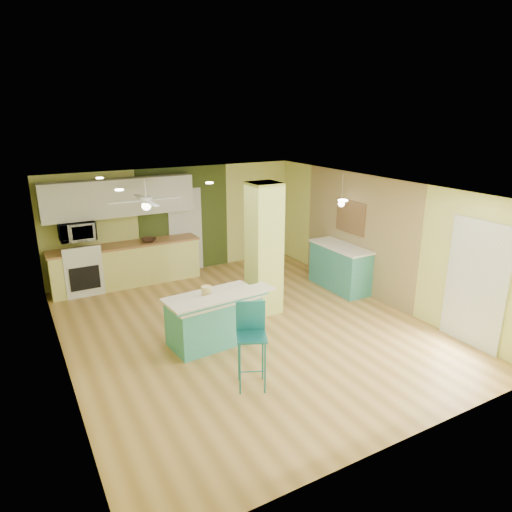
% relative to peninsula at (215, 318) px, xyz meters
% --- Properties ---
extents(floor, '(6.00, 7.00, 0.01)m').
position_rel_peninsula_xyz_m(floor, '(0.70, 0.21, -0.44)').
color(floor, olive).
rests_on(floor, ground).
extents(ceiling, '(6.00, 7.00, 0.01)m').
position_rel_peninsula_xyz_m(ceiling, '(0.70, 0.21, 2.07)').
color(ceiling, white).
rests_on(ceiling, wall_back).
extents(wall_back, '(6.00, 0.01, 2.50)m').
position_rel_peninsula_xyz_m(wall_back, '(0.70, 3.71, 0.81)').
color(wall_back, '#D7DB75').
rests_on(wall_back, floor).
extents(wall_front, '(6.00, 0.01, 2.50)m').
position_rel_peninsula_xyz_m(wall_front, '(0.70, -3.30, 0.81)').
color(wall_front, '#D7DB75').
rests_on(wall_front, floor).
extents(wall_left, '(0.01, 7.00, 2.50)m').
position_rel_peninsula_xyz_m(wall_left, '(-2.30, 0.21, 0.81)').
color(wall_left, '#D7DB75').
rests_on(wall_left, floor).
extents(wall_right, '(0.01, 7.00, 2.50)m').
position_rel_peninsula_xyz_m(wall_right, '(3.71, 0.21, 0.81)').
color(wall_right, '#D7DB75').
rests_on(wall_right, floor).
extents(wood_panel, '(0.02, 3.40, 2.50)m').
position_rel_peninsula_xyz_m(wood_panel, '(3.69, 0.81, 0.81)').
color(wood_panel, '#8D7750').
rests_on(wood_panel, floor).
extents(olive_accent, '(2.20, 0.02, 2.50)m').
position_rel_peninsula_xyz_m(olive_accent, '(0.90, 3.70, 0.81)').
color(olive_accent, '#3A481C').
rests_on(olive_accent, floor).
extents(interior_door, '(0.82, 0.05, 2.00)m').
position_rel_peninsula_xyz_m(interior_door, '(0.90, 3.67, 0.56)').
color(interior_door, silver).
rests_on(interior_door, floor).
extents(french_door, '(0.04, 1.08, 2.10)m').
position_rel_peninsula_xyz_m(french_door, '(3.67, -2.09, 0.61)').
color(french_door, silver).
rests_on(french_door, floor).
extents(column, '(0.55, 0.55, 2.50)m').
position_rel_peninsula_xyz_m(column, '(1.35, 0.71, 0.81)').
color(column, '#C4D261').
rests_on(column, floor).
extents(kitchen_run, '(3.25, 0.63, 0.94)m').
position_rel_peninsula_xyz_m(kitchen_run, '(-0.60, 3.41, 0.04)').
color(kitchen_run, '#E6E478').
rests_on(kitchen_run, floor).
extents(stove, '(0.76, 0.66, 1.08)m').
position_rel_peninsula_xyz_m(stove, '(-1.55, 3.40, 0.02)').
color(stove, white).
rests_on(stove, floor).
extents(upper_cabinets, '(3.20, 0.34, 0.80)m').
position_rel_peninsula_xyz_m(upper_cabinets, '(-0.60, 3.53, 1.51)').
color(upper_cabinets, silver).
rests_on(upper_cabinets, wall_back).
extents(microwave, '(0.70, 0.48, 0.39)m').
position_rel_peninsula_xyz_m(microwave, '(-1.55, 3.41, 0.91)').
color(microwave, white).
rests_on(microwave, wall_back).
extents(ceiling_fan, '(1.41, 1.41, 0.61)m').
position_rel_peninsula_xyz_m(ceiling_fan, '(-0.40, 2.21, 1.64)').
color(ceiling_fan, white).
rests_on(ceiling_fan, ceiling).
extents(pendant_lamp, '(0.14, 0.14, 0.69)m').
position_rel_peninsula_xyz_m(pendant_lamp, '(3.35, 0.96, 1.45)').
color(pendant_lamp, silver).
rests_on(pendant_lamp, ceiling).
extents(wall_decor, '(0.03, 0.90, 0.70)m').
position_rel_peninsula_xyz_m(wall_decor, '(3.67, 1.01, 1.11)').
color(wall_decor, brown).
rests_on(wall_decor, wood_panel).
extents(peninsula, '(1.79, 1.07, 0.94)m').
position_rel_peninsula_xyz_m(peninsula, '(0.00, 0.00, 0.00)').
color(peninsula, teal).
rests_on(peninsula, floor).
extents(bar_stool, '(0.54, 0.54, 1.23)m').
position_rel_peninsula_xyz_m(bar_stool, '(-0.06, -1.38, 0.38)').
color(bar_stool, '#1C7482').
rests_on(bar_stool, floor).
extents(side_counter, '(0.64, 1.51, 0.97)m').
position_rel_peninsula_xyz_m(side_counter, '(3.40, 0.94, 0.05)').
color(side_counter, teal).
rests_on(side_counter, floor).
extents(fruit_bowl, '(0.43, 0.43, 0.08)m').
position_rel_peninsula_xyz_m(fruit_bowl, '(-0.10, 3.32, 0.55)').
color(fruit_bowl, '#392217').
rests_on(fruit_bowl, kitchen_run).
extents(canister, '(0.17, 0.17, 0.18)m').
position_rel_peninsula_xyz_m(canister, '(-0.11, 0.05, 0.47)').
color(canister, yellow).
rests_on(canister, peninsula).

